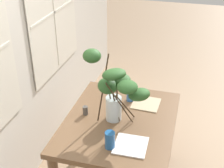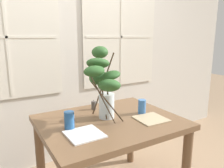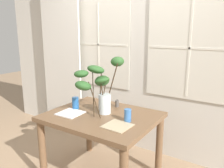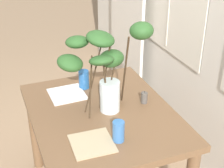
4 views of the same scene
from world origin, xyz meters
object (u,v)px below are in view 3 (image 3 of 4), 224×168
Objects in this scene: dining_table at (102,125)px; plate_square_left at (70,113)px; drinking_glass_blue_left at (75,103)px; vase_with_branches at (99,83)px; plate_square_right at (117,126)px; drinking_glass_blue_right at (128,115)px; pillar_candle at (117,104)px.

dining_table is 0.37m from plate_square_left.
drinking_glass_blue_left is 0.17m from plate_square_left.
vase_with_branches is 0.53m from plate_square_right.
vase_with_branches reaches higher than plate_square_left.
vase_with_branches is at bearing 36.96° from plate_square_left.
drinking_glass_blue_right reaches higher than plate_square_left.
drinking_glass_blue_left is at bearing -138.21° from pillar_candle.
plate_square_right is 0.58m from pillar_candle.
dining_table is 4.65× the size of plate_square_left.
drinking_glass_blue_right is (0.38, -0.05, -0.28)m from vase_with_branches.
drinking_glass_blue_left is 1.53× the size of pillar_candle.
drinking_glass_blue_right is (0.33, -0.02, 0.19)m from dining_table.
plate_square_left is 0.57m from pillar_candle.
plate_square_right is (-0.02, -0.16, -0.06)m from drinking_glass_blue_right.
dining_table is 0.36m from pillar_candle.
drinking_glass_blue_right is 0.52× the size of plate_square_left.
plate_square_left is 2.70× the size of pillar_candle.
dining_table is at bearing -33.59° from vase_with_branches.
dining_table is at bearing 177.25° from drinking_glass_blue_right.
drinking_glass_blue_right is 0.47m from pillar_candle.
drinking_glass_blue_left is 0.70m from drinking_glass_blue_right.
dining_table is 0.42m from drinking_glass_blue_left.
vase_with_branches is 0.42m from drinking_glass_blue_left.
plate_square_right is (0.31, -0.17, 0.13)m from dining_table.
plate_square_right is at bearing -29.27° from dining_table.
drinking_glass_blue_left reaches higher than plate_square_right.
plate_square_right is at bearing -0.88° from plate_square_left.
drinking_glass_blue_left is (-0.37, -0.01, 0.20)m from dining_table.
plate_square_left is at bearing -143.04° from vase_with_branches.
dining_table is at bearing 27.91° from plate_square_left.
drinking_glass_blue_left reaches higher than plate_square_left.
pillar_candle is (0.37, 0.33, -0.03)m from drinking_glass_blue_left.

